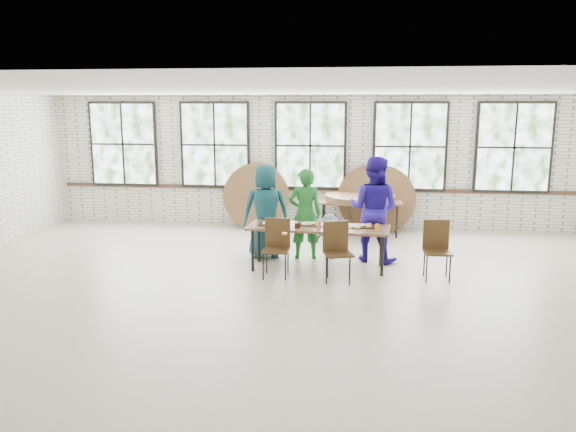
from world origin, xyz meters
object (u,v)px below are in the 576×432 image
object	(u,v)px
chair_near_left	(277,242)
storage_table	(360,203)
dining_table	(318,229)
chair_near_right	(337,246)

from	to	relation	value
chair_near_left	storage_table	world-z (taller)	chair_near_left
chair_near_left	dining_table	bearing A→B (deg)	37.71
chair_near_left	chair_near_right	size ratio (longest dim) A/B	1.00
chair_near_left	chair_near_right	xyz separation A→B (m)	(0.99, -0.12, 0.00)
dining_table	chair_near_left	size ratio (longest dim) A/B	2.59
chair_near_right	storage_table	distance (m)	3.37
chair_near_left	storage_table	size ratio (longest dim) A/B	0.52
dining_table	storage_table	xyz separation A→B (m)	(0.71, 2.75, -0.00)
dining_table	chair_near_left	distance (m)	0.81
chair_near_right	storage_table	world-z (taller)	chair_near_right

